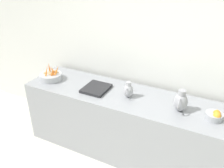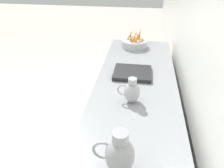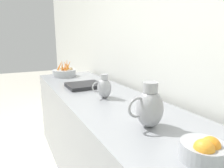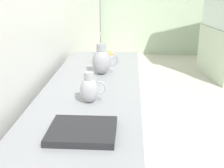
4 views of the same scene
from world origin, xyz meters
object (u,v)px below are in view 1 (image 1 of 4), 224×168
orange_bowl (215,116)px  metal_pitcher_short (128,90)px  vegetable_colander (51,76)px  metal_pitcher_tall (181,102)px

orange_bowl → metal_pitcher_short: bearing=-91.4°
vegetable_colander → orange_bowl: size_ratio=1.66×
metal_pitcher_short → vegetable_colander: bearing=-87.8°
orange_bowl → metal_pitcher_tall: 0.36m
vegetable_colander → metal_pitcher_short: 1.14m
orange_bowl → metal_pitcher_short: (-0.02, -0.98, 0.04)m
orange_bowl → metal_pitcher_tall: bearing=-90.6°
vegetable_colander → metal_pitcher_tall: bearing=90.8°
metal_pitcher_tall → metal_pitcher_short: size_ratio=1.27×
orange_bowl → vegetable_colander: bearing=-89.5°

